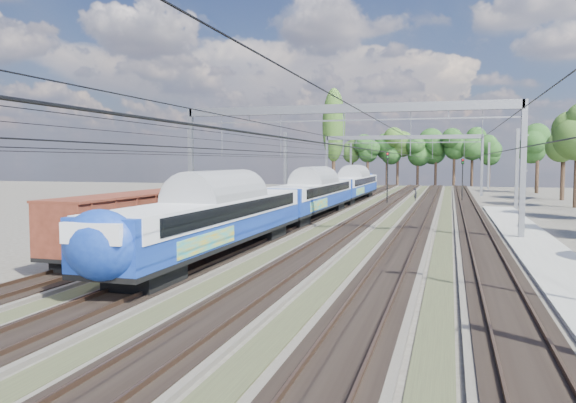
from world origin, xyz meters
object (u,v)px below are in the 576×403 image
(emu_train, at_px, (313,189))
(signal_near, at_px, (387,172))
(signal_far, at_px, (463,175))
(worker, at_px, (416,194))
(freight_boxcar, at_px, (135,220))

(emu_train, distance_m, signal_near, 19.29)
(emu_train, relative_size, signal_near, 10.57)
(emu_train, relative_size, signal_far, 12.02)
(signal_near, distance_m, signal_far, 10.98)
(emu_train, distance_m, signal_far, 28.69)
(signal_far, bearing_deg, worker, -173.71)
(emu_train, xyz_separation_m, freight_boxcar, (-4.50, -21.88, -0.63))
(signal_far, bearing_deg, signal_near, -127.90)
(freight_boxcar, xyz_separation_m, worker, (11.82, 48.16, -1.18))
(emu_train, distance_m, worker, 27.34)
(signal_far, bearing_deg, emu_train, -103.33)
(freight_boxcar, bearing_deg, signal_far, 69.65)
(worker, distance_m, signal_far, 6.36)
(emu_train, height_order, worker, emu_train)
(worker, height_order, signal_near, signal_near)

